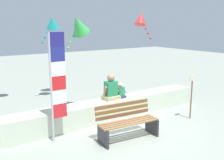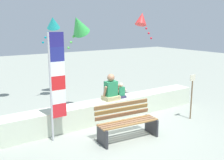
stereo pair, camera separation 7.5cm
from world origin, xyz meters
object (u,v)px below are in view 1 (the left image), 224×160
at_px(kite_teal, 52,23).
at_px(park_bench, 127,122).
at_px(person_adult, 111,90).
at_px(flag_banner, 56,81).
at_px(kite_red, 141,19).
at_px(sign_post, 192,93).
at_px(kite_green, 78,25).
at_px(person_child, 121,92).

bearing_deg(kite_teal, park_bench, -88.07).
height_order(person_adult, flag_banner, flag_banner).
bearing_deg(kite_red, sign_post, -96.03).
bearing_deg(flag_banner, kite_green, 47.69).
distance_m(flag_banner, kite_red, 4.92).
bearing_deg(kite_teal, kite_red, -27.81).
bearing_deg(park_bench, person_adult, 72.15).
height_order(person_child, kite_red, kite_red).
bearing_deg(sign_post, kite_green, 135.75).
height_order(kite_teal, sign_post, kite_teal).
relative_size(park_bench, kite_teal, 1.53).
height_order(park_bench, sign_post, sign_post).
height_order(person_child, sign_post, sign_post).
relative_size(flag_banner, kite_teal, 2.54).
relative_size(person_adult, kite_red, 0.76).
bearing_deg(person_child, kite_red, 35.68).
bearing_deg(person_adult, person_child, 0.06).
distance_m(park_bench, person_adult, 1.54).
height_order(kite_red, kite_green, kite_red).
relative_size(kite_green, sign_post, 0.84).
xyz_separation_m(kite_teal, sign_post, (2.62, -4.30, -2.09)).
relative_size(kite_teal, kite_green, 0.91).
relative_size(flag_banner, kite_red, 2.54).
bearing_deg(kite_red, person_child, -144.32).
bearing_deg(sign_post, kite_teal, 121.36).
height_order(person_adult, kite_red, kite_red).
relative_size(person_child, sign_post, 0.35).
distance_m(park_bench, kite_teal, 4.99).
bearing_deg(kite_green, kite_teal, 93.40).
bearing_deg(person_child, kite_teal, 108.14).
distance_m(park_bench, kite_green, 3.45).
xyz_separation_m(person_adult, sign_post, (2.03, -1.36, -0.10)).
xyz_separation_m(person_adult, kite_red, (2.32, 1.40, 2.13)).
height_order(kite_teal, kite_green, kite_green).
bearing_deg(kite_teal, person_adult, -78.59).
distance_m(kite_red, kite_green, 2.83).
bearing_deg(person_child, kite_green, 128.21).
distance_m(person_child, kite_red, 3.30).
height_order(kite_teal, kite_red, kite_red).
xyz_separation_m(person_child, kite_teal, (-0.96, 2.94, 2.11)).
distance_m(person_adult, kite_teal, 3.60).
height_order(flag_banner, sign_post, flag_banner).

